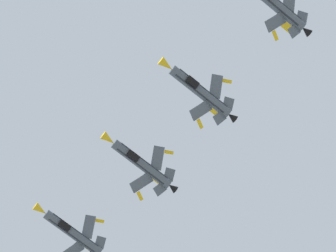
{
  "coord_description": "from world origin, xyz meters",
  "views": [
    {
      "loc": [
        5.03,
        -0.97,
        1.51
      ],
      "look_at": [
        8.68,
        30.69,
        116.53
      ],
      "focal_mm": 76.33,
      "sensor_mm": 36.0,
      "label": 1
    }
  ],
  "objects_px": {
    "fighter_jet_left_outer": "(140,163)",
    "fighter_jet_right_outer": "(72,232)",
    "fighter_jet_left_wing": "(273,3)",
    "fighter_jet_right_wing": "(199,91)"
  },
  "relations": [
    {
      "from": "fighter_jet_left_wing",
      "to": "fighter_jet_right_outer",
      "type": "height_order",
      "value": "fighter_jet_right_outer"
    },
    {
      "from": "fighter_jet_right_wing",
      "to": "fighter_jet_right_outer",
      "type": "bearing_deg",
      "value": 1.28
    },
    {
      "from": "fighter_jet_left_outer",
      "to": "fighter_jet_right_outer",
      "type": "xyz_separation_m",
      "value": [
        -10.79,
        14.77,
        1.37
      ]
    },
    {
      "from": "fighter_jet_right_wing",
      "to": "fighter_jet_right_outer",
      "type": "xyz_separation_m",
      "value": [
        -19.06,
        28.89,
        3.01
      ]
    },
    {
      "from": "fighter_jet_left_wing",
      "to": "fighter_jet_right_wing",
      "type": "relative_size",
      "value": 1.0
    },
    {
      "from": "fighter_jet_right_wing",
      "to": "fighter_jet_right_outer",
      "type": "height_order",
      "value": "fighter_jet_right_outer"
    },
    {
      "from": "fighter_jet_left_outer",
      "to": "fighter_jet_right_outer",
      "type": "distance_m",
      "value": 18.34
    },
    {
      "from": "fighter_jet_left_wing",
      "to": "fighter_jet_left_outer",
      "type": "distance_m",
      "value": 34.8
    },
    {
      "from": "fighter_jet_right_outer",
      "to": "fighter_jet_left_wing",
      "type": "bearing_deg",
      "value": -179.18
    },
    {
      "from": "fighter_jet_left_wing",
      "to": "fighter_jet_right_outer",
      "type": "xyz_separation_m",
      "value": [
        -28.83,
        44.47,
        3.43
      ]
    }
  ]
}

